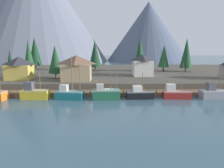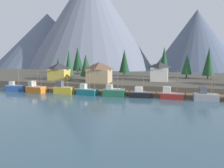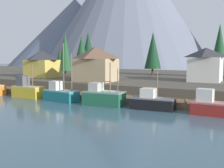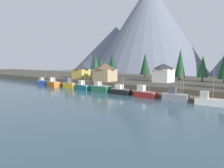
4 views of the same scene
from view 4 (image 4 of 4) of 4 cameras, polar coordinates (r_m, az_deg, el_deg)
The scene contains 24 objects.
ground_plane at distance 84.97m, azimuth 7.15°, elevation -1.01°, with size 400.00×400.00×1.00m, color #3D5B6B.
dock at distance 70.43m, azimuth -0.75°, elevation -1.55°, with size 80.00×4.00×1.60m.
shoreline_bank at distance 95.08m, azimuth 11.06°, elevation 0.72°, with size 400.00×56.00×2.50m, color #4C473D.
mountain_west_peak at distance 234.48m, azimuth 1.15°, elevation 9.59°, with size 98.41×98.41×49.71m, color slate.
mountain_central_peak at distance 205.33m, azimuth 10.30°, elevation 14.82°, with size 108.88×108.88×83.79m, color slate.
fishing_boat_blue at distance 93.97m, azimuth -18.35°, elevation 0.42°, with size 6.52×3.13×7.19m.
fishing_boat_orange at distance 87.17m, azimuth -15.85°, elevation 0.15°, with size 6.65×3.99×7.34m.
fishing_boat_yellow at distance 80.02m, azimuth -11.61°, elevation -0.15°, with size 6.35×2.68×6.21m.
fishing_boat_teal at distance 73.66m, azimuth -7.89°, elevation -0.75°, with size 6.53×3.41×9.82m.
fishing_boat_green at distance 67.68m, azimuth -3.10°, elevation -1.19°, with size 6.42×3.45×6.69m.
fishing_boat_black at distance 62.92m, azimuth 2.42°, elevation -1.88°, with size 6.37×2.80×6.16m.
fishing_boat_red at distance 58.19m, azimuth 9.15°, elevation -2.56°, with size 6.36×2.84×8.25m.
fishing_boat_grey at distance 54.14m, azimuth 17.14°, elevation -3.25°, with size 6.41×3.11×7.80m.
fishing_boat_white at distance 51.80m, azimuth 25.31°, elevation -4.20°, with size 6.45×2.95×8.29m.
house_yellow at distance 95.04m, azimuth -8.46°, elevation 3.53°, with size 7.25×6.16×6.53m.
house_white at distance 78.27m, azimuth 14.07°, elevation 3.05°, with size 6.38×6.87×6.86m.
house_tan at distance 81.04m, azimuth -1.98°, elevation 3.40°, with size 8.27×6.23×7.07m.
conifer_near_right at distance 117.83m, azimuth 0.11°, elevation 6.01°, with size 5.40×5.40×13.14m.
conifer_mid_left at distance 89.73m, azimuth -3.07°, elevation 4.92°, with size 4.20×4.20×9.81m.
conifer_mid_right at distance 89.95m, azimuth 18.37°, elevation 5.52°, with size 4.46×4.46×12.97m.
conifer_back_left at distance 98.32m, azimuth 9.13°, elevation 5.55°, with size 4.59×4.59×11.73m.
conifer_back_right at distance 102.37m, azimuth -4.55°, elevation 5.42°, with size 3.89×3.89×11.59m.
conifer_centre at distance 86.40m, azimuth 23.84°, elevation 4.51°, with size 4.16×4.16×10.04m.
conifer_far_left at distance 119.28m, azimuth -4.47°, elevation 4.73°, with size 2.71×2.71×8.07m.
Camera 4 is at (45.28, -51.18, 9.58)m, focal length 32.98 mm.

